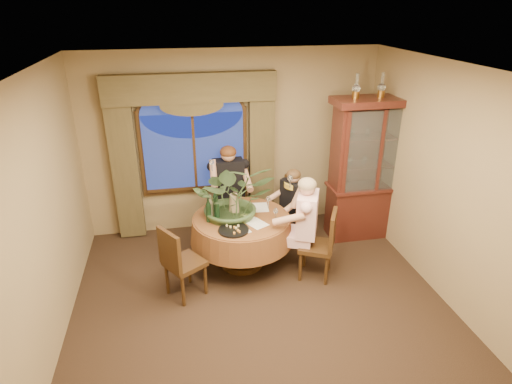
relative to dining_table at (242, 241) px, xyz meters
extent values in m
plane|color=black|center=(0.08, -1.25, -0.38)|extent=(5.00, 5.00, 0.00)
plane|color=#8B7653|center=(0.08, 1.25, 1.02)|extent=(4.50, 0.00, 4.50)
plane|color=#8B7653|center=(2.33, -1.25, 1.02)|extent=(0.00, 5.00, 5.00)
plane|color=white|center=(0.08, -1.25, 2.42)|extent=(5.00, 5.00, 0.00)
cube|color=#463D23|center=(-1.55, 1.13, 0.80)|extent=(0.38, 0.14, 2.32)
cube|color=#463D23|center=(0.51, 1.13, 0.80)|extent=(0.38, 0.14, 2.32)
cylinder|color=maroon|center=(0.00, 0.00, 0.00)|extent=(1.76, 1.76, 0.75)
cube|color=#381410|center=(2.08, 0.50, 0.71)|extent=(1.34, 0.53, 2.17)
cube|color=black|center=(0.92, -0.45, 0.10)|extent=(0.56, 0.56, 0.96)
cube|color=black|center=(0.80, 0.58, 0.10)|extent=(0.59, 0.59, 0.96)
cube|color=black|center=(0.06, 0.96, 0.10)|extent=(0.44, 0.44, 0.96)
cube|color=black|center=(-0.79, -0.51, 0.10)|extent=(0.58, 0.58, 0.96)
imported|color=#39532E|center=(-0.09, 0.09, 1.04)|extent=(1.07, 1.19, 0.93)
imported|color=#475829|center=(0.04, -0.07, 0.40)|extent=(0.14, 0.14, 0.05)
cylinder|color=black|center=(-0.16, -0.36, 0.39)|extent=(0.39, 0.39, 0.02)
cylinder|color=black|center=(-0.33, -0.01, 0.54)|extent=(0.07, 0.07, 0.33)
cylinder|color=black|center=(-0.32, 0.20, 0.54)|extent=(0.07, 0.07, 0.33)
cylinder|color=tan|center=(-0.40, 0.06, 0.54)|extent=(0.07, 0.07, 0.33)
cylinder|color=black|center=(-0.44, -0.04, 0.54)|extent=(0.07, 0.07, 0.33)
cube|color=white|center=(0.16, -0.22, 0.38)|extent=(0.33, 0.36, 0.00)
cube|color=white|center=(0.31, 0.23, 0.38)|extent=(0.24, 0.32, 0.00)
cube|color=white|center=(-0.08, -0.33, 0.38)|extent=(0.29, 0.35, 0.00)
camera|label=1|loc=(-0.80, -5.03, 3.03)|focal=30.00mm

